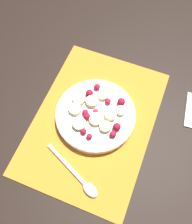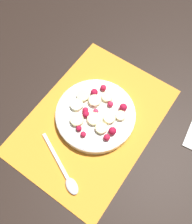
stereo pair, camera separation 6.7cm
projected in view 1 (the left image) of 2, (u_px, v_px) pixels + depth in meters
ground_plane at (94, 121)px, 0.70m from camera, size 3.00×3.00×0.00m
placemat at (94, 121)px, 0.69m from camera, size 0.45×0.32×0.01m
fruit_bowl at (96, 114)px, 0.68m from camera, size 0.22×0.22×0.05m
spoon at (82, 180)px, 0.62m from camera, size 0.09×0.17×0.01m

